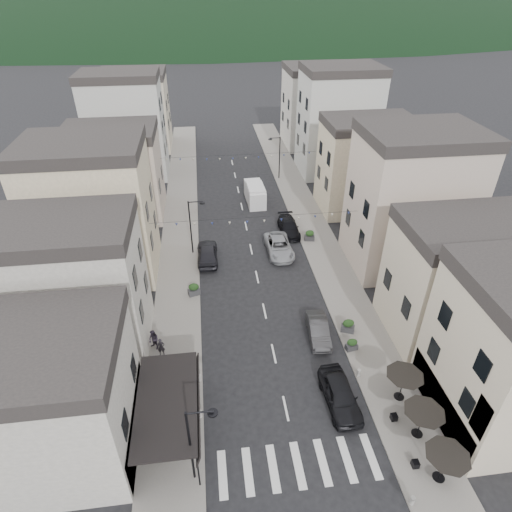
{
  "coord_description": "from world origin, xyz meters",
  "views": [
    {
      "loc": [
        -4.29,
        -11.86,
        24.43
      ],
      "look_at": [
        -0.31,
        19.41,
        3.5
      ],
      "focal_mm": 30.0,
      "sensor_mm": 36.0,
      "label": 1
    }
  ],
  "objects": [
    {
      "name": "hill_backdrop",
      "position": [
        0.0,
        300.0,
        0.0
      ],
      "size": [
        640.0,
        360.0,
        70.0
      ],
      "primitive_type": "ellipsoid",
      "color": "black",
      "rests_on": "ground"
    },
    {
      "name": "streetlamp_right_far",
      "position": [
        5.82,
        44.0,
        3.7
      ],
      "size": [
        1.7,
        0.56,
        6.0
      ],
      "color": "black",
      "rests_on": "ground"
    },
    {
      "name": "parked_car_a",
      "position": [
        3.67,
        6.0,
        0.84
      ],
      "size": [
        2.2,
        5.02,
        1.68
      ],
      "primitive_type": "imported",
      "rotation": [
        0.0,
        0.0,
        0.04
      ],
      "color": "black",
      "rests_on": "ground"
    },
    {
      "name": "bunting_far",
      "position": [
        0.0,
        38.0,
        5.65
      ],
      "size": [
        19.0,
        0.28,
        0.62
      ],
      "color": "black",
      "rests_on": "ground"
    },
    {
      "name": "delivery_van",
      "position": [
        1.8,
        36.96,
        1.23
      ],
      "size": [
        2.24,
        5.29,
        2.51
      ],
      "rotation": [
        0.0,
        0.0,
        0.03
      ],
      "color": "silver",
      "rests_on": "ground"
    },
    {
      "name": "parked_car_e",
      "position": [
        -4.6,
        24.52,
        0.86
      ],
      "size": [
        2.12,
        5.09,
        1.72
      ],
      "primitive_type": "imported",
      "rotation": [
        0.0,
        0.0,
        3.12
      ],
      "color": "black",
      "rests_on": "ground"
    },
    {
      "name": "planter_rb",
      "position": [
        6.0,
        10.6,
        0.62
      ],
      "size": [
        0.99,
        0.66,
        1.02
      ],
      "rotation": [
        0.0,
        0.0,
        0.18
      ],
      "color": "#2F2F31",
      "rests_on": "sidewalk_right"
    },
    {
      "name": "bollards",
      "position": [
        0.0,
        5.5,
        0.42
      ],
      "size": [
        11.66,
        10.26,
        0.6
      ],
      "color": "gray",
      "rests_on": "ground"
    },
    {
      "name": "streetlamp_left_near",
      "position": [
        -5.82,
        2.0,
        3.7
      ],
      "size": [
        1.7,
        0.56,
        6.0
      ],
      "color": "black",
      "rests_on": "ground"
    },
    {
      "name": "pedestrian_a",
      "position": [
        -8.48,
        11.89,
        0.89
      ],
      "size": [
        0.57,
        0.39,
        1.53
      ],
      "primitive_type": "imported",
      "rotation": [
        0.0,
        0.0,
        0.04
      ],
      "color": "black",
      "rests_on": "sidewalk_left"
    },
    {
      "name": "planter_ra",
      "position": [
        6.31,
        12.58,
        0.69
      ],
      "size": [
        1.2,
        0.93,
        1.18
      ],
      "rotation": [
        0.0,
        0.0,
        -0.37
      ],
      "color": "#333335",
      "rests_on": "sidewalk_right"
    },
    {
      "name": "sidewalk_right",
      "position": [
        7.5,
        32.0,
        0.06
      ],
      "size": [
        4.0,
        76.0,
        0.12
      ],
      "primitive_type": "cube",
      "color": "slate",
      "rests_on": "ground"
    },
    {
      "name": "parked_car_b",
      "position": [
        3.8,
        12.4,
        0.71
      ],
      "size": [
        1.81,
        4.38,
        1.41
      ],
      "primitive_type": "imported",
      "rotation": [
        0.0,
        0.0,
        -0.07
      ],
      "color": "#2F2E31",
      "rests_on": "ground"
    },
    {
      "name": "pedestrian_b",
      "position": [
        -9.07,
        12.61,
        1.0
      ],
      "size": [
        1.08,
        1.07,
        1.76
      ],
      "primitive_type": "imported",
      "rotation": [
        0.0,
        0.0,
        -0.73
      ],
      "color": "#231E28",
      "rests_on": "sidewalk_left"
    },
    {
      "name": "sidewalk_left",
      "position": [
        -7.5,
        32.0,
        0.06
      ],
      "size": [
        4.0,
        76.0,
        0.12
      ],
      "primitive_type": "cube",
      "color": "slate",
      "rests_on": "ground"
    },
    {
      "name": "streetlamp_left_far",
      "position": [
        -5.82,
        26.0,
        3.7
      ],
      "size": [
        1.7,
        0.56,
        6.0
      ],
      "color": "black",
      "rests_on": "ground"
    },
    {
      "name": "bunting_near",
      "position": [
        0.0,
        22.0,
        5.65
      ],
      "size": [
        19.0,
        0.28,
        0.62
      ],
      "color": "black",
      "rests_on": "ground"
    },
    {
      "name": "cafe_terrace",
      "position": [
        7.7,
        2.8,
        2.36
      ],
      "size": [
        2.5,
        8.1,
        2.53
      ],
      "color": "black",
      "rests_on": "ground"
    },
    {
      "name": "parked_car_c",
      "position": [
        2.8,
        24.96,
        0.76
      ],
      "size": [
        2.69,
        5.57,
        1.53
      ],
      "primitive_type": "imported",
      "rotation": [
        0.0,
        0.0,
        0.03
      ],
      "color": "#95979D",
      "rests_on": "ground"
    },
    {
      "name": "planter_lb",
      "position": [
        -6.0,
        18.93,
        0.7
      ],
      "size": [
        1.19,
        0.88,
        1.19
      ],
      "rotation": [
        0.0,
        0.0,
        0.31
      ],
      "color": "#333335",
      "rests_on": "sidewalk_left"
    },
    {
      "name": "planter_la",
      "position": [
        -6.4,
        6.07,
        0.73
      ],
      "size": [
        1.27,
        0.96,
        1.26
      ],
      "rotation": [
        0.0,
        0.0,
        0.34
      ],
      "color": "#313134",
      "rests_on": "sidewalk_left"
    },
    {
      "name": "buildings_row_left",
      "position": [
        -14.5,
        37.75,
        6.12
      ],
      "size": [
        10.2,
        54.16,
        14.0
      ],
      "color": "#A8A49A",
      "rests_on": "ground"
    },
    {
      "name": "parked_car_d",
      "position": [
        4.6,
        28.94,
        0.72
      ],
      "size": [
        2.04,
        4.98,
        1.44
      ],
      "primitive_type": "imported",
      "rotation": [
        0.0,
        0.0,
        -0.0
      ],
      "color": "black",
      "rests_on": "ground"
    },
    {
      "name": "buildings_row_right",
      "position": [
        14.5,
        36.59,
        6.32
      ],
      "size": [
        10.2,
        54.16,
        14.5
      ],
      "color": "beige",
      "rests_on": "ground"
    },
    {
      "name": "boutique_awning",
      "position": [
        -7.25,
        5.0,
        3.11
      ],
      "size": [
        3.77,
        7.5,
        3.28
      ],
      "color": "black",
      "rests_on": "ground"
    },
    {
      "name": "ground",
      "position": [
        0.0,
        0.0,
        0.0
      ],
      "size": [
        700.0,
        700.0,
        0.0
      ],
      "primitive_type": "plane",
      "color": "black",
      "rests_on": "ground"
    },
    {
      "name": "boutique_building",
      "position": [
        -15.5,
        5.0,
        4.0
      ],
      "size": [
        12.0,
        8.0,
        8.0
      ],
      "primitive_type": "cube",
      "color": "#A8A49A",
      "rests_on": "ground"
    },
    {
      "name": "planter_rc",
      "position": [
        6.5,
        26.87,
        0.7
      ],
      "size": [
        1.16,
        0.77,
        1.2
      ],
      "rotation": [
        0.0,
        0.0,
        -0.18
      ],
      "color": "#2A2A2C",
      "rests_on": "sidewalk_right"
    }
  ]
}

